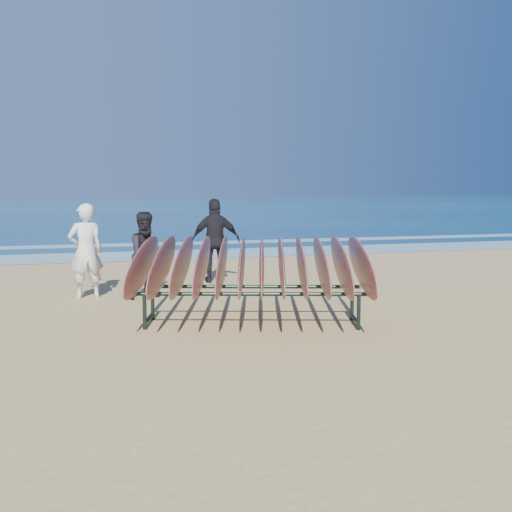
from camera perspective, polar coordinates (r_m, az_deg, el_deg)
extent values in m
plane|color=tan|center=(8.88, 1.45, -6.65)|extent=(120.00, 120.00, 0.00)
plane|color=navy|center=(63.33, -13.88, 4.33)|extent=(160.00, 160.00, 0.00)
plane|color=white|center=(18.54, -7.97, 0.10)|extent=(160.00, 160.00, 0.00)
plane|color=white|center=(21.99, -9.29, 1.05)|extent=(160.00, 160.00, 0.00)
cylinder|color=black|center=(9.03, -9.87, -4.90)|extent=(0.06, 0.06, 0.50)
cylinder|color=black|center=(8.98, 9.11, -4.95)|extent=(0.06, 0.06, 0.50)
cylinder|color=black|center=(9.66, -9.18, -4.16)|extent=(0.06, 0.06, 0.50)
cylinder|color=black|center=(9.61, 8.53, -4.20)|extent=(0.06, 0.06, 0.50)
cylinder|color=black|center=(8.84, -0.41, -3.41)|extent=(3.08, 0.98, 0.06)
cylinder|color=black|center=(9.48, -0.34, -2.74)|extent=(3.08, 0.98, 0.06)
cylinder|color=black|center=(9.38, -9.50, -5.54)|extent=(0.23, 0.64, 0.04)
cylinder|color=black|center=(9.33, 8.79, -5.59)|extent=(0.23, 0.64, 0.04)
ellipsoid|color=maroon|center=(9.26, -10.01, -0.73)|extent=(0.88, 2.72, 0.95)
ellipsoid|color=maroon|center=(9.21, -8.29, -0.74)|extent=(0.88, 2.72, 0.95)
ellipsoid|color=maroon|center=(9.17, -6.55, -0.74)|extent=(0.88, 2.72, 0.95)
ellipsoid|color=maroon|center=(9.14, -4.80, -0.75)|extent=(0.88, 2.72, 0.95)
ellipsoid|color=maroon|center=(9.12, -3.03, -0.75)|extent=(0.88, 2.72, 0.95)
ellipsoid|color=maroon|center=(9.11, -1.26, -0.76)|extent=(0.88, 2.72, 0.95)
ellipsoid|color=maroon|center=(9.10, 0.51, -0.76)|extent=(0.88, 2.72, 0.95)
ellipsoid|color=maroon|center=(9.11, 2.28, -0.76)|extent=(0.88, 2.72, 0.95)
ellipsoid|color=maroon|center=(9.12, 4.05, -0.76)|extent=(0.88, 2.72, 0.95)
ellipsoid|color=maroon|center=(9.14, 5.82, -0.76)|extent=(0.88, 2.72, 0.95)
ellipsoid|color=maroon|center=(9.17, 7.57, -0.76)|extent=(0.88, 2.72, 0.95)
ellipsoid|color=maroon|center=(9.21, 9.31, -0.76)|extent=(0.88, 2.72, 0.95)
imported|color=white|center=(11.68, -14.90, 0.43)|extent=(0.67, 0.50, 1.68)
imported|color=black|center=(11.45, -9.65, 0.07)|extent=(0.91, 0.81, 1.53)
imported|color=black|center=(13.16, -3.61, 1.37)|extent=(1.04, 0.49, 1.72)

